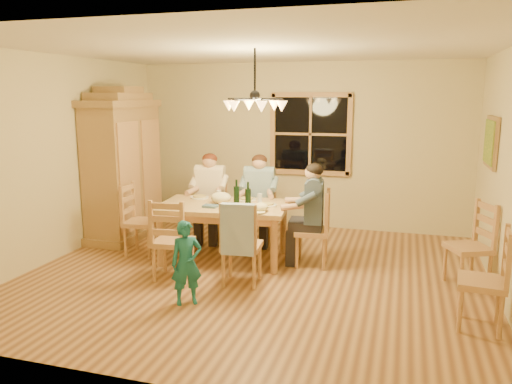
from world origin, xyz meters
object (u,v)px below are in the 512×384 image
(chandelier, at_px, (255,104))
(adult_plaid_man, at_px, (259,188))
(adult_slate_man, at_px, (313,202))
(chair_far_right, at_px, (259,224))
(chair_near_left, at_px, (173,254))
(chair_end_left, at_px, (142,233))
(chair_end_right, at_px, (312,242))
(wine_bottle_a, at_px, (237,192))
(adult_woman, at_px, (210,186))
(wine_bottle_b, at_px, (248,195))
(chair_near_right, at_px, (242,258))
(dining_table, at_px, (224,212))
(armoire, at_px, (123,169))
(chair_spare_back, at_px, (467,260))
(child, at_px, (187,263))
(chair_far_left, at_px, (211,221))
(chair_spare_front, at_px, (480,297))

(chandelier, height_order, adult_plaid_man, chandelier)
(adult_slate_man, bearing_deg, adult_plaid_man, 46.64)
(chair_far_right, distance_m, chair_near_left, 1.76)
(chair_near_left, distance_m, chair_end_left, 1.09)
(chair_end_right, height_order, wine_bottle_a, wine_bottle_a)
(adult_woman, relative_size, wine_bottle_a, 2.65)
(adult_plaid_man, relative_size, wine_bottle_b, 2.65)
(wine_bottle_a, bearing_deg, adult_slate_man, 4.38)
(chair_near_left, height_order, chair_near_right, same)
(adult_plaid_man, bearing_deg, wine_bottle_a, 78.41)
(dining_table, height_order, chair_end_left, chair_end_left)
(armoire, bearing_deg, chair_near_left, -43.51)
(chair_near_right, relative_size, chair_spare_back, 1.00)
(chandelier, distance_m, adult_plaid_man, 1.79)
(chandelier, relative_size, chair_spare_back, 0.78)
(child, bearing_deg, adult_plaid_man, 52.32)
(adult_woman, distance_m, chair_spare_back, 3.65)
(wine_bottle_a, bearing_deg, chair_far_right, 84.08)
(chandelier, distance_m, child, 1.98)
(armoire, bearing_deg, chair_end_left, -46.17)
(adult_plaid_man, xyz_separation_m, wine_bottle_a, (-0.08, -0.78, 0.08))
(adult_slate_man, xyz_separation_m, wine_bottle_b, (-0.80, -0.19, 0.08))
(wine_bottle_a, bearing_deg, chair_end_right, 4.38)
(chandelier, distance_m, chair_far_left, 2.38)
(adult_slate_man, relative_size, chair_spare_front, 0.88)
(chair_end_right, distance_m, chair_spare_back, 1.86)
(chandelier, relative_size, chair_end_left, 0.78)
(chair_end_left, xyz_separation_m, wine_bottle_b, (1.53, 0.04, 0.62))
(dining_table, xyz_separation_m, chair_end_right, (1.16, 0.12, -0.35))
(chandelier, xyz_separation_m, adult_woman, (-1.06, 1.19, -1.24))
(chair_far_right, relative_size, chair_end_right, 1.00)
(armoire, xyz_separation_m, adult_woman, (1.36, 0.14, -0.22))
(armoire, distance_m, wine_bottle_b, 2.33)
(chair_end_right, xyz_separation_m, child, (-1.03, -1.59, 0.15))
(armoire, distance_m, adult_slate_man, 3.07)
(chair_near_left, relative_size, wine_bottle_b, 3.00)
(chair_end_left, bearing_deg, dining_table, 90.00)
(dining_table, relative_size, chair_spare_front, 1.79)
(child, bearing_deg, armoire, 98.88)
(adult_plaid_man, bearing_deg, chair_spare_back, 156.30)
(dining_table, bearing_deg, chair_near_right, -56.43)
(chandelier, distance_m, adult_slate_man, 1.48)
(adult_slate_man, bearing_deg, chair_spare_front, -130.94)
(chair_far_left, distance_m, adult_woman, 0.54)
(chandelier, xyz_separation_m, chair_near_right, (-0.07, -0.31, -1.77))
(chair_end_right, xyz_separation_m, wine_bottle_a, (-1.00, -0.08, 0.62))
(dining_table, bearing_deg, chair_near_left, -112.22)
(adult_woman, relative_size, wine_bottle_b, 2.65)
(adult_woman, bearing_deg, armoire, 0.21)
(adult_woman, xyz_separation_m, chair_spare_front, (3.51, -1.94, -0.54))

